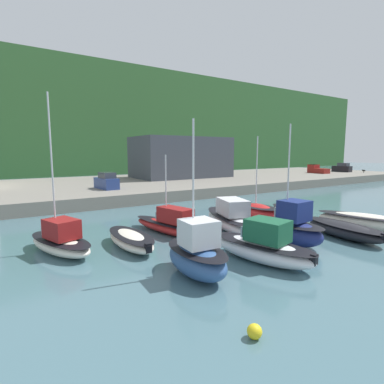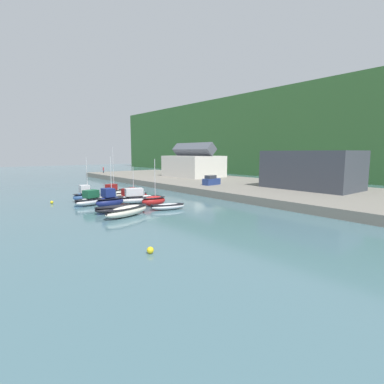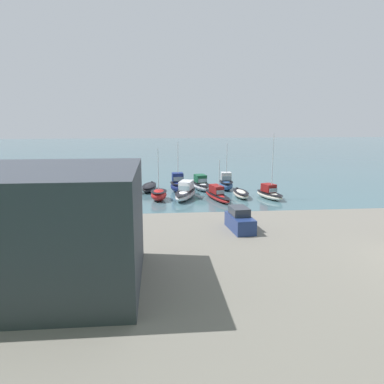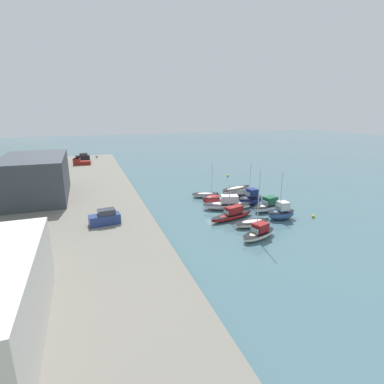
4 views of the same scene
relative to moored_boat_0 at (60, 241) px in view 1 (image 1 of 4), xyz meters
name	(u,v)px [view 1 (image 1 of 4)]	position (x,y,z in m)	size (l,w,h in m)	color
ground_plane	(225,223)	(13.43, 0.72, -0.78)	(320.00, 320.00, 0.00)	#476B75
hillside_backdrop	(51,127)	(13.43, 99.07, 14.24)	(240.00, 75.86, 30.05)	#386633
quay_promenade	(122,186)	(13.43, 27.06, -0.09)	(125.03, 29.07, 1.39)	gray
yacht_club_building	(181,157)	(26.27, 29.94, 4.36)	(17.37, 10.30, 7.49)	#3D424C
moored_boat_0	(60,241)	(0.00, 0.00, 0.00)	(3.85, 6.23, 9.63)	white
moored_boat_1	(131,240)	(4.00, -1.31, -0.25)	(2.12, 5.68, 0.99)	white
moored_boat_2	(172,225)	(7.82, 0.06, -0.05)	(3.65, 8.39, 5.96)	red
moored_boat_3	(231,218)	(12.32, -1.33, 0.14)	(4.79, 8.68, 2.53)	white
moored_boat_4	(258,212)	(16.30, -0.35, 0.06)	(2.59, 4.31, 7.52)	red
moored_boat_5	(290,211)	(20.46, -0.47, -0.28)	(3.43, 5.64, 0.93)	silver
moored_boat_6	(197,255)	(5.16, -7.29, 0.30)	(2.50, 4.62, 7.75)	#33568E
moored_boat_7	(263,246)	(9.34, -7.72, 0.11)	(3.58, 6.65, 2.47)	white
moored_boat_8	(291,228)	(13.21, -6.47, 0.36)	(2.71, 4.82, 7.96)	navy
moored_boat_9	(344,230)	(17.82, -7.46, -0.19)	(3.00, 6.47, 1.10)	black
moored_boat_10	(367,222)	(20.92, -7.48, -0.04)	(4.21, 7.69, 1.41)	white
parked_car_0	(342,168)	(66.82, 22.11, 1.53)	(1.99, 4.28, 2.16)	black
parked_car_1	(107,182)	(8.75, 19.41, 1.53)	(2.23, 4.37, 2.16)	navy
pickup_truck_0	(317,169)	(57.90, 22.78, 1.43)	(2.45, 4.91, 1.90)	maroon
dog_on_quay	(364,171)	(68.64, 17.92, 1.07)	(0.35, 0.88, 0.68)	black
mooring_buoy_0	(255,331)	(3.94, -12.59, -0.53)	(0.51, 0.51, 0.51)	yellow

